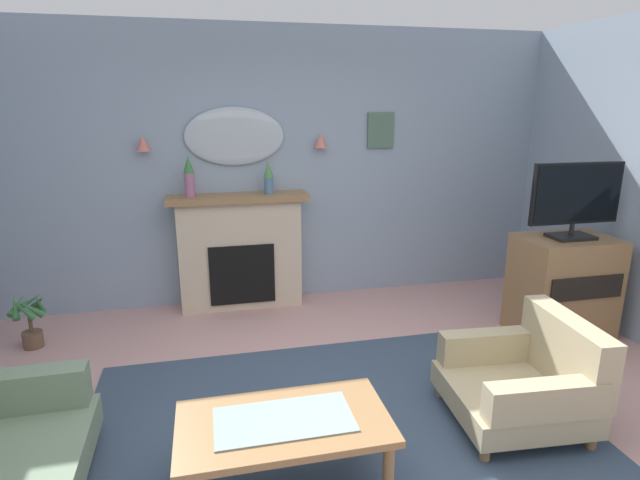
{
  "coord_description": "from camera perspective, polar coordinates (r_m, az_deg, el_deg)",
  "views": [
    {
      "loc": [
        -0.73,
        -2.44,
        2.02
      ],
      "look_at": [
        0.15,
        1.44,
        0.94
      ],
      "focal_mm": 28.25,
      "sensor_mm": 36.0,
      "label": 1
    }
  ],
  "objects": [
    {
      "name": "wall_sconce_left",
      "position": [
        5.04,
        -19.43,
        10.27
      ],
      "size": [
        0.14,
        0.14,
        0.14
      ],
      "primitive_type": "cone",
      "color": "#D17066"
    },
    {
      "name": "armchair_near_fireplace",
      "position": [
        3.63,
        22.43,
        -14.27
      ],
      "size": [
        0.88,
        0.87,
        0.71
      ],
      "color": "tan",
      "rests_on": "ground"
    },
    {
      "name": "framed_picture",
      "position": [
        5.37,
        6.88,
        12.23
      ],
      "size": [
        0.28,
        0.03,
        0.36
      ],
      "primitive_type": "cube",
      "color": "#4C6B56"
    },
    {
      "name": "tv_flatscreen",
      "position": [
        4.76,
        27.02,
        4.2
      ],
      "size": [
        0.84,
        0.24,
        0.65
      ],
      "color": "black",
      "rests_on": "tv_cabinet"
    },
    {
      "name": "patterned_rug",
      "position": [
        3.4,
        2.25,
        -21.15
      ],
      "size": [
        3.2,
        2.4,
        0.01
      ],
      "primitive_type": "cube",
      "color": "#38475B",
      "rests_on": "ground"
    },
    {
      "name": "mantel_vase_centre",
      "position": [
        4.92,
        -14.61,
        6.99
      ],
      "size": [
        0.1,
        0.1,
        0.39
      ],
      "color": "#9E6084",
      "rests_on": "fireplace"
    },
    {
      "name": "potted_plant_small_fern",
      "position": [
        4.95,
        -30.03,
        -7.74
      ],
      "size": [
        0.31,
        0.32,
        0.49
      ],
      "color": "brown",
      "rests_on": "ground"
    },
    {
      "name": "mantel_vase_right",
      "position": [
        4.96,
        -5.84,
        7.12
      ],
      "size": [
        0.1,
        0.1,
        0.32
      ],
      "color": "#4C7093",
      "rests_on": "fireplace"
    },
    {
      "name": "wall_mirror",
      "position": [
        5.06,
        -9.65,
        11.5
      ],
      "size": [
        0.96,
        0.06,
        0.56
      ],
      "primitive_type": "ellipsoid",
      "color": "#B2BCC6"
    },
    {
      "name": "wall_back",
      "position": [
        5.22,
        -4.77,
        8.14
      ],
      "size": [
        6.71,
        0.1,
        2.76
      ],
      "primitive_type": "cube",
      "color": "#8C9EB2",
      "rests_on": "ground"
    },
    {
      "name": "fireplace",
      "position": [
        5.12,
        -8.99,
        -1.41
      ],
      "size": [
        1.36,
        0.36,
        1.16
      ],
      "color": "beige",
      "rests_on": "ground"
    },
    {
      "name": "floor",
      "position": [
        3.28,
        3.23,
        -23.94
      ],
      "size": [
        6.71,
        6.27,
        0.1
      ],
      "primitive_type": "cube",
      "color": "#C6938E",
      "rests_on": "ground"
    },
    {
      "name": "coffee_table",
      "position": [
        2.8,
        -4.09,
        -20.61
      ],
      "size": [
        1.1,
        0.6,
        0.45
      ],
      "color": "olive",
      "rests_on": "ground"
    },
    {
      "name": "tv_cabinet",
      "position": [
        4.97,
        25.77,
        -4.77
      ],
      "size": [
        0.8,
        0.57,
        0.9
      ],
      "color": "olive",
      "rests_on": "ground"
    },
    {
      "name": "wall_sconce_right",
      "position": [
        5.14,
        0.1,
        11.2
      ],
      "size": [
        0.14,
        0.14,
        0.14
      ],
      "primitive_type": "cone",
      "color": "#D17066"
    }
  ]
}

